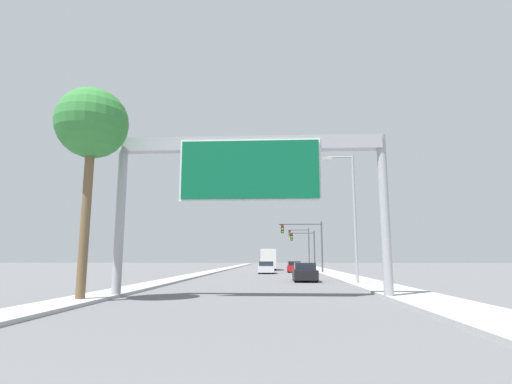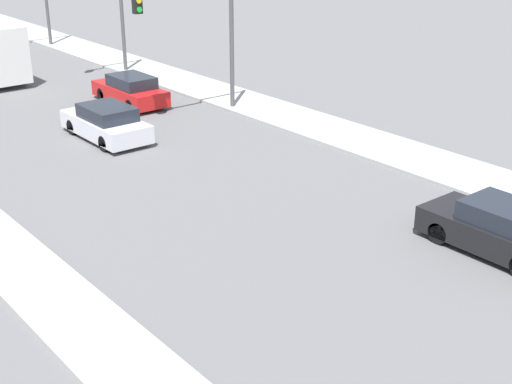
% 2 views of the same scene
% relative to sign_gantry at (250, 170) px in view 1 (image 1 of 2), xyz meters
% --- Properties ---
extents(sidewalk_right, '(3.00, 120.00, 0.15)m').
position_rel_sign_gantry_xyz_m(sidewalk_right, '(7.75, 42.12, -6.09)').
color(sidewalk_right, '#A6A6A6').
rests_on(sidewalk_right, ground).
extents(median_strip_left, '(2.00, 120.00, 0.15)m').
position_rel_sign_gantry_xyz_m(median_strip_left, '(-7.25, 42.12, -6.09)').
color(median_strip_left, '#A6A6A6').
rests_on(median_strip_left, ground).
extents(sign_gantry, '(13.35, 0.73, 7.85)m').
position_rel_sign_gantry_xyz_m(sign_gantry, '(0.00, 0.00, 0.00)').
color(sign_gantry, '#9EA0A5').
rests_on(sign_gantry, ground).
extents(car_far_center, '(1.78, 4.44, 1.42)m').
position_rel_sign_gantry_xyz_m(car_far_center, '(3.50, 33.92, -5.49)').
color(car_far_center, red).
rests_on(car_far_center, ground).
extents(car_near_left, '(1.88, 4.53, 1.44)m').
position_rel_sign_gantry_xyz_m(car_near_left, '(0.00, 29.84, -5.49)').
color(car_near_left, silver).
rests_on(car_near_left, ground).
extents(car_near_right, '(1.84, 4.27, 1.48)m').
position_rel_sign_gantry_xyz_m(car_near_right, '(3.50, 13.78, -5.47)').
color(car_near_right, black).
rests_on(car_near_right, ground).
extents(truck_box_primary, '(2.31, 8.40, 3.17)m').
position_rel_sign_gantry_xyz_m(truck_box_primary, '(0.00, 43.69, -4.55)').
color(truck_box_primary, red).
rests_on(truck_box_primary, ground).
extents(traffic_light_near_intersection, '(5.31, 0.32, 6.26)m').
position_rel_sign_gantry_xyz_m(traffic_light_near_intersection, '(5.04, 30.12, -1.88)').
color(traffic_light_near_intersection, '#4C4C4F').
rests_on(traffic_light_near_intersection, ground).
extents(traffic_light_mid_block, '(3.69, 0.32, 5.77)m').
position_rel_sign_gantry_xyz_m(traffic_light_mid_block, '(5.57, 40.12, -2.30)').
color(traffic_light_mid_block, '#4C4C4F').
rests_on(traffic_light_mid_block, ground).
extents(traffic_light_far_intersection, '(3.65, 0.32, 6.90)m').
position_rel_sign_gantry_xyz_m(traffic_light_far_intersection, '(5.70, 50.12, -1.62)').
color(traffic_light_far_intersection, '#4C4C4F').
rests_on(traffic_light_far_intersection, ground).
extents(palm_tree_foreground, '(3.25, 3.25, 9.62)m').
position_rel_sign_gantry_xyz_m(palm_tree_foreground, '(-7.15, -2.01, 1.68)').
color(palm_tree_foreground, brown).
rests_on(palm_tree_foreground, ground).
extents(street_lamp_right, '(2.22, 0.28, 9.29)m').
position_rel_sign_gantry_xyz_m(street_lamp_right, '(6.61, 9.46, -0.78)').
color(street_lamp_right, '#9EA0A5').
rests_on(street_lamp_right, ground).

